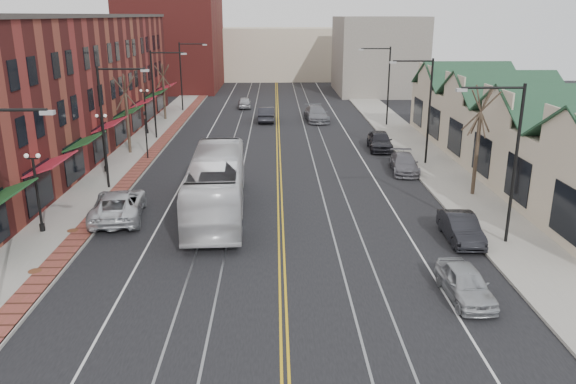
{
  "coord_description": "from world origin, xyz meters",
  "views": [
    {
      "loc": [
        -0.27,
        -20.37,
        11.22
      ],
      "look_at": [
        0.4,
        8.77,
        2.0
      ],
      "focal_mm": 35.0,
      "sensor_mm": 36.0,
      "label": 1
    }
  ],
  "objects_px": {
    "parked_suv": "(118,205)",
    "parked_car_b": "(461,228)",
    "transit_bus": "(217,185)",
    "parked_car_c": "(404,163)",
    "parked_car_a": "(465,283)",
    "parked_car_d": "(380,141)"
  },
  "relations": [
    {
      "from": "parked_car_b",
      "to": "parked_car_d",
      "type": "bearing_deg",
      "value": 92.69
    },
    {
      "from": "parked_suv",
      "to": "parked_car_d",
      "type": "bearing_deg",
      "value": -144.72
    },
    {
      "from": "parked_suv",
      "to": "parked_car_d",
      "type": "relative_size",
      "value": 1.24
    },
    {
      "from": "parked_suv",
      "to": "parked_car_a",
      "type": "relative_size",
      "value": 1.49
    },
    {
      "from": "parked_car_a",
      "to": "parked_car_d",
      "type": "distance_m",
      "value": 26.76
    },
    {
      "from": "parked_suv",
      "to": "parked_car_c",
      "type": "distance_m",
      "value": 20.88
    },
    {
      "from": "transit_bus",
      "to": "parked_car_c",
      "type": "height_order",
      "value": "transit_bus"
    },
    {
      "from": "parked_car_c",
      "to": "parked_suv",
      "type": "bearing_deg",
      "value": -148.06
    },
    {
      "from": "parked_car_c",
      "to": "parked_car_d",
      "type": "xyz_separation_m",
      "value": [
        -0.51,
        7.28,
        0.14
      ]
    },
    {
      "from": "parked_car_b",
      "to": "parked_car_a",
      "type": "bearing_deg",
      "value": -104.87
    },
    {
      "from": "parked_car_a",
      "to": "parked_car_b",
      "type": "xyz_separation_m",
      "value": [
        1.78,
        6.17,
        0.02
      ]
    },
    {
      "from": "parked_car_b",
      "to": "parked_car_c",
      "type": "distance_m",
      "value": 13.27
    },
    {
      "from": "transit_bus",
      "to": "parked_car_a",
      "type": "bearing_deg",
      "value": 133.96
    },
    {
      "from": "parked_car_d",
      "to": "parked_suv",
      "type": "bearing_deg",
      "value": -133.82
    },
    {
      "from": "parked_car_b",
      "to": "parked_car_c",
      "type": "bearing_deg",
      "value": 91.26
    },
    {
      "from": "transit_bus",
      "to": "parked_suv",
      "type": "distance_m",
      "value": 5.72
    },
    {
      "from": "transit_bus",
      "to": "parked_car_c",
      "type": "bearing_deg",
      "value": -148.48
    },
    {
      "from": "parked_suv",
      "to": "parked_car_b",
      "type": "relative_size",
      "value": 1.39
    },
    {
      "from": "parked_suv",
      "to": "parked_car_a",
      "type": "bearing_deg",
      "value": 141.82
    },
    {
      "from": "transit_bus",
      "to": "parked_car_d",
      "type": "bearing_deg",
      "value": -130.34
    },
    {
      "from": "parked_car_a",
      "to": "parked_car_d",
      "type": "xyz_separation_m",
      "value": [
        1.27,
        26.72,
        0.14
      ]
    },
    {
      "from": "transit_bus",
      "to": "parked_car_b",
      "type": "distance_m",
      "value": 13.81
    }
  ]
}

